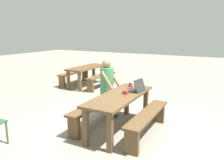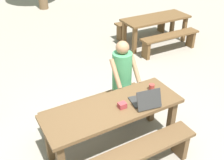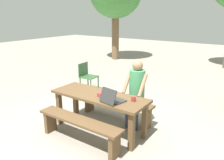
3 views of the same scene
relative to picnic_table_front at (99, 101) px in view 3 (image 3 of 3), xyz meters
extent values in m
plane|color=gray|center=(0.00, 0.00, -0.62)|extent=(30.00, 30.00, 0.00)
cube|color=brown|center=(0.00, 0.00, 0.10)|extent=(1.91, 0.68, 0.05)
cube|color=brown|center=(-0.86, -0.24, -0.28)|extent=(0.09, 0.09, 0.69)
cube|color=brown|center=(0.86, -0.24, -0.28)|extent=(0.09, 0.09, 0.69)
cube|color=brown|center=(-0.86, 0.24, -0.28)|extent=(0.09, 0.09, 0.69)
cube|color=brown|center=(0.86, 0.24, -0.28)|extent=(0.09, 0.09, 0.69)
cube|color=brown|center=(0.00, -0.58, -0.17)|extent=(1.70, 0.30, 0.05)
cube|color=brown|center=(-0.75, -0.58, -0.41)|extent=(0.08, 0.24, 0.43)
cube|color=brown|center=(0.75, -0.58, -0.41)|extent=(0.08, 0.24, 0.43)
cube|color=brown|center=(0.00, 0.58, -0.17)|extent=(1.70, 0.30, 0.05)
cube|color=brown|center=(-0.75, 0.58, -0.41)|extent=(0.08, 0.24, 0.43)
cube|color=brown|center=(0.75, 0.58, -0.41)|extent=(0.08, 0.24, 0.43)
cube|color=#2D2D2D|center=(0.42, -0.08, 0.13)|extent=(0.38, 0.31, 0.02)
cube|color=#2D2D2D|center=(0.39, -0.26, 0.26)|extent=(0.35, 0.16, 0.24)
cube|color=black|center=(0.40, -0.25, 0.26)|extent=(0.32, 0.14, 0.22)
cube|color=#993338|center=(0.10, -0.07, 0.16)|extent=(0.11, 0.09, 0.08)
cylinder|color=#99332D|center=(0.70, 0.08, 0.17)|extent=(0.08, 0.08, 0.09)
cylinder|color=#333847|center=(0.40, 0.40, -0.39)|extent=(0.10, 0.10, 0.47)
cylinder|color=#333847|center=(0.58, 0.40, -0.39)|extent=(0.10, 0.10, 0.47)
cube|color=#333847|center=(0.49, 0.49, -0.11)|extent=(0.28, 0.28, 0.12)
cylinder|color=#3F8C59|center=(0.49, 0.58, 0.24)|extent=(0.30, 0.30, 0.62)
cylinder|color=#936B4C|center=(0.32, 0.48, 0.30)|extent=(0.07, 0.32, 0.41)
cylinder|color=#936B4C|center=(0.67, 0.48, 0.30)|extent=(0.07, 0.32, 0.41)
sphere|color=#936B4C|center=(0.49, 0.58, 0.64)|extent=(0.20, 0.20, 0.20)
cube|color=#335933|center=(-1.68, 1.68, -0.19)|extent=(0.47, 0.47, 0.02)
cube|color=#335933|center=(-1.89, 1.67, 0.01)|extent=(0.05, 0.44, 0.38)
cylinder|color=#335933|center=(-1.47, 1.51, -0.41)|extent=(0.04, 0.04, 0.42)
cylinder|color=#335933|center=(-1.50, 1.89, -0.41)|extent=(0.04, 0.04, 0.42)
cylinder|color=#335933|center=(-1.85, 1.48, -0.41)|extent=(0.04, 0.04, 0.42)
cylinder|color=#335933|center=(-1.88, 1.86, -0.41)|extent=(0.04, 0.04, 0.42)
cylinder|color=brown|center=(-3.75, 6.17, 0.62)|extent=(0.35, 0.35, 2.48)
camera|label=1|loc=(-3.80, -1.86, 1.35)|focal=35.60mm
camera|label=2|loc=(-1.43, -2.49, 2.30)|focal=43.22mm
camera|label=3|loc=(2.43, -3.10, 1.59)|focal=35.54mm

